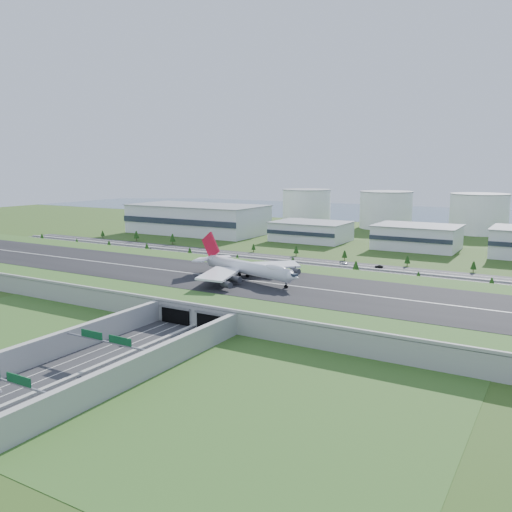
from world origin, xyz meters
The scene contains 20 objects.
ground centered at (0.00, 0.00, 0.00)m, with size 1200.00×1200.00×0.00m, color #1F4716.
airfield_deck centered at (0.00, -0.09, 4.12)m, with size 520.00×100.00×9.20m.
underpass_road centered at (0.00, -99.42, 3.43)m, with size 38.80×120.40×8.00m.
sign_gantry_near centered at (0.00, -95.04, 6.95)m, with size 38.70×0.70×9.80m.
sign_gantry_far centered at (0.00, -130.04, 6.95)m, with size 38.70×0.70×9.80m.
north_expressway centered at (0.00, 95.00, 0.06)m, with size 560.00×36.00×0.12m, color #28282B.
tree_row centered at (15.87, 94.96, 4.54)m, with size 505.15×48.70×8.49m.
hangar_west centered at (-170.00, 185.00, 12.50)m, with size 120.00×60.00×25.00m, color silver.
hangar_mid_a centered at (-60.00, 190.00, 7.50)m, with size 58.00×42.00×15.00m, color silver.
hangar_mid_b centered at (25.00, 190.00, 8.50)m, with size 58.00×42.00×17.00m, color silver.
fuel_tank_a centered at (-120.00, 310.00, 17.50)m, with size 50.00×50.00×35.00m, color silver.
fuel_tank_b centered at (-35.00, 310.00, 17.50)m, with size 50.00×50.00×35.00m, color silver.
fuel_tank_c centered at (50.00, 310.00, 17.50)m, with size 50.00×50.00×35.00m, color silver.
bay_water centered at (0.00, 480.00, 0.03)m, with size 1200.00×260.00×0.06m, color #374D69.
boeing_747 centered at (-7.34, 1.67, 13.80)m, with size 64.36×59.98×20.43m.
car_0 centered at (-8.01, -78.41, 0.93)m, with size 1.92×4.78×1.63m, color silver.
car_2 centered at (11.14, -83.49, 0.82)m, with size 2.31×5.01×1.39m, color #0C0E3F.
car_4 centered at (-143.90, 88.29, 0.94)m, with size 1.93×4.79×1.63m, color #55565A.
car_5 centered at (24.34, 102.20, 0.92)m, with size 1.69×4.85×1.60m, color black.
car_7 centered at (2.23, 101.62, 0.83)m, with size 1.99×4.90×1.42m, color white.
Camera 1 is at (120.43, -210.26, 61.05)m, focal length 38.00 mm.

